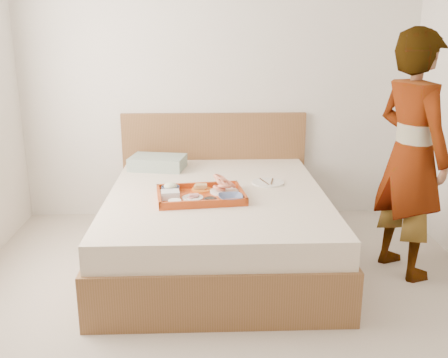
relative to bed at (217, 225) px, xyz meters
The scene contains 17 objects.
ground 1.04m from the bed, 87.32° to the right, with size 3.50×4.00×0.01m, color #BAAD9D.
wall_back 1.44m from the bed, 87.32° to the left, with size 3.50×0.01×2.60m, color silver.
wall_front 3.17m from the bed, 89.11° to the right, with size 3.50×0.01×2.60m, color silver.
bed is the anchor object (origin of this frame).
headboard 0.99m from the bed, 90.00° to the left, with size 1.65×0.06×0.95m, color brown.
pillow 0.87m from the bed, 126.64° to the left, with size 0.45×0.30×0.11m, color #A2AFA5.
tray 0.36m from the bed, 124.92° to the right, with size 0.59×0.43×0.05m, color #AE400F.
prawn_plate 0.30m from the bed, 56.65° to the right, with size 0.21×0.21×0.01m, color white.
navy_bowl_big 0.42m from the bed, 72.42° to the right, with size 0.17×0.17×0.04m, color #131A43.
sauce_dish 0.44m from the bed, 98.79° to the right, with size 0.09×0.09×0.03m, color black.
meat_plate 0.40m from the bed, 128.12° to the right, with size 0.15×0.15×0.01m, color white.
bread_plate 0.31m from the bed, 165.03° to the right, with size 0.14×0.14×0.01m, color orange.
salad_bowl 0.45m from the bed, behind, with size 0.13×0.13×0.04m, color #131A43.
plastic_tub 0.49m from the bed, 147.23° to the right, with size 0.12×0.10×0.05m, color silver.
cheese_round 0.53m from the bed, 130.57° to the right, with size 0.09×0.09×0.03m, color white.
dinner_plate 0.51m from the bed, 24.28° to the left, with size 0.24×0.24×0.01m, color white.
person 1.45m from the bed, 10.47° to the right, with size 0.61×0.40×1.68m, color beige.
Camera 1 is at (-0.13, -2.55, 1.65)m, focal length 40.98 mm.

